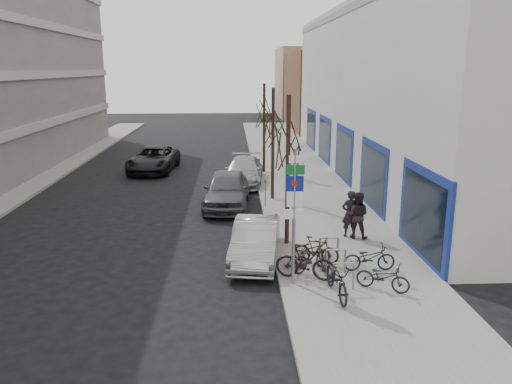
{
  "coord_description": "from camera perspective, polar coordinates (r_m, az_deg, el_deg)",
  "views": [
    {
      "loc": [
        0.63,
        -13.71,
        6.38
      ],
      "look_at": [
        1.49,
        3.86,
        2.0
      ],
      "focal_mm": 35.0,
      "sensor_mm": 36.0,
      "label": 1
    }
  ],
  "objects": [
    {
      "name": "tree_near",
      "position": [
        17.47,
        3.72,
        6.47
      ],
      "size": [
        1.8,
        1.8,
        5.5
      ],
      "color": "black",
      "rests_on": "ground"
    },
    {
      "name": "meter_mid",
      "position": [
        22.92,
        1.08,
        0.19
      ],
      "size": [
        0.1,
        0.08,
        1.27
      ],
      "color": "gray",
      "rests_on": "sidewalk_east"
    },
    {
      "name": "bike_far_curb",
      "position": [
        14.94,
        14.31,
        -9.15
      ],
      "size": [
        1.58,
        1.16,
        0.94
      ],
      "primitive_type": "imported",
      "rotation": [
        0.0,
        0.0,
        1.06
      ],
      "color": "black",
      "rests_on": "sidewalk_east"
    },
    {
      "name": "pedestrian_near",
      "position": [
        19.18,
        10.66,
        -2.43
      ],
      "size": [
        0.72,
        0.55,
        1.78
      ],
      "primitive_type": "imported",
      "rotation": [
        0.0,
        0.0,
        3.34
      ],
      "color": "black",
      "rests_on": "sidewalk_east"
    },
    {
      "name": "tree_far",
      "position": [
        30.36,
        0.94,
        9.68
      ],
      "size": [
        1.8,
        1.8,
        5.5
      ],
      "color": "black",
      "rests_on": "ground"
    },
    {
      "name": "parked_car_mid",
      "position": [
        23.42,
        -3.36,
        0.29
      ],
      "size": [
        2.34,
        5.11,
        1.7
      ],
      "primitive_type": "imported",
      "rotation": [
        0.0,
        0.0,
        -0.07
      ],
      "color": "#4B4B50",
      "rests_on": "ground"
    },
    {
      "name": "bike_rack",
      "position": [
        15.73,
        9.09,
        -7.53
      ],
      "size": [
        0.66,
        2.26,
        0.83
      ],
      "color": "gray",
      "rests_on": "sidewalk_east"
    },
    {
      "name": "meter_back",
      "position": [
        28.28,
        0.33,
        2.84
      ],
      "size": [
        0.1,
        0.08,
        1.27
      ],
      "color": "gray",
      "rests_on": "sidewalk_east"
    },
    {
      "name": "lane_car",
      "position": [
        32.34,
        -11.63,
        3.71
      ],
      "size": [
        3.01,
        5.77,
        1.55
      ],
      "primitive_type": "imported",
      "rotation": [
        0.0,
        0.0,
        -0.08
      ],
      "color": "black",
      "rests_on": "ground"
    },
    {
      "name": "bike_mid_curb",
      "position": [
        16.2,
        12.82,
        -7.09
      ],
      "size": [
        1.65,
        0.51,
        1.0
      ],
      "primitive_type": "imported",
      "rotation": [
        0.0,
        0.0,
        1.58
      ],
      "color": "black",
      "rests_on": "sidewalk_east"
    },
    {
      "name": "bike_near_right",
      "position": [
        15.24,
        5.68,
        -7.92
      ],
      "size": [
        1.93,
        1.11,
        1.12
      ],
      "primitive_type": "imported",
      "rotation": [
        0.0,
        0.0,
        1.25
      ],
      "color": "black",
      "rests_on": "sidewalk_east"
    },
    {
      "name": "ground",
      "position": [
        15.13,
        -5.03,
        -11.01
      ],
      "size": [
        120.0,
        120.0,
        0.0
      ],
      "primitive_type": "plane",
      "color": "black",
      "rests_on": "ground"
    },
    {
      "name": "highway_sign_pole",
      "position": [
        14.35,
        4.38,
        -1.91
      ],
      "size": [
        0.55,
        0.1,
        4.2
      ],
      "color": "gray",
      "rests_on": "ground"
    },
    {
      "name": "commercial_building",
      "position": [
        33.95,
        26.49,
        10.22
      ],
      "size": [
        20.0,
        32.0,
        10.0
      ],
      "primitive_type": "cube",
      "color": "#B7B7B2",
      "rests_on": "ground"
    },
    {
      "name": "tree_mid",
      "position": [
        23.9,
        1.96,
        8.51
      ],
      "size": [
        1.8,
        1.8,
        5.5
      ],
      "color": "black",
      "rests_on": "ground"
    },
    {
      "name": "pedestrian_far",
      "position": [
        19.04,
        11.49,
        -2.57
      ],
      "size": [
        0.78,
        0.67,
        1.8
      ],
      "primitive_type": "imported",
      "rotation": [
        0.0,
        0.0,
        2.75
      ],
      "color": "black",
      "rests_on": "sidewalk_east"
    },
    {
      "name": "bike_far_inner",
      "position": [
        16.52,
        6.87,
        -6.55
      ],
      "size": [
        1.59,
        0.89,
        0.93
      ],
      "primitive_type": "imported",
      "rotation": [
        0.0,
        0.0,
        1.27
      ],
      "color": "black",
      "rests_on": "sidewalk_east"
    },
    {
      "name": "bike_mid_inner",
      "position": [
        15.87,
        6.4,
        -7.32
      ],
      "size": [
        1.6,
        1.28,
        0.98
      ],
      "primitive_type": "imported",
      "rotation": [
        0.0,
        0.0,
        2.15
      ],
      "color": "black",
      "rests_on": "sidewalk_east"
    },
    {
      "name": "parked_car_front",
      "position": [
        16.94,
        -0.04,
        -5.62
      ],
      "size": [
        2.03,
        4.38,
        1.39
      ],
      "primitive_type": "imported",
      "rotation": [
        0.0,
        0.0,
        -0.13
      ],
      "color": "#9B9BA0",
      "rests_on": "ground"
    },
    {
      "name": "tan_building_far",
      "position": [
        69.93,
        7.99,
        12.3
      ],
      "size": [
        13.0,
        12.0,
        9.0
      ],
      "primitive_type": "cube",
      "color": "#937A5B",
      "rests_on": "ground"
    },
    {
      "name": "parked_car_back",
      "position": [
        28.16,
        -1.38,
        2.39
      ],
      "size": [
        2.52,
        5.19,
        1.46
      ],
      "primitive_type": "imported",
      "rotation": [
        0.0,
        0.0,
        -0.1
      ],
      "color": "#9D9CA1",
      "rests_on": "ground"
    },
    {
      "name": "sidewalk_east",
      "position": [
        24.83,
        6.26,
        -0.81
      ],
      "size": [
        5.0,
        70.0,
        0.15
      ],
      "primitive_type": "cube",
      "color": "slate",
      "rests_on": "ground"
    },
    {
      "name": "meter_front",
      "position": [
        17.64,
        2.28,
        -4.07
      ],
      "size": [
        0.1,
        0.08,
        1.27
      ],
      "color": "gray",
      "rests_on": "sidewalk_east"
    },
    {
      "name": "bike_near_left",
      "position": [
        14.27,
        9.27,
        -9.48
      ],
      "size": [
        0.74,
        1.98,
        1.19
      ],
      "primitive_type": "imported",
      "rotation": [
        0.0,
        0.0,
        0.08
      ],
      "color": "black",
      "rests_on": "sidewalk_east"
    },
    {
      "name": "brick_building_far",
      "position": [
        55.16,
        10.37,
        11.28
      ],
      "size": [
        12.0,
        14.0,
        8.0
      ],
      "primitive_type": "cube",
      "color": "brown",
      "rests_on": "ground"
    }
  ]
}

